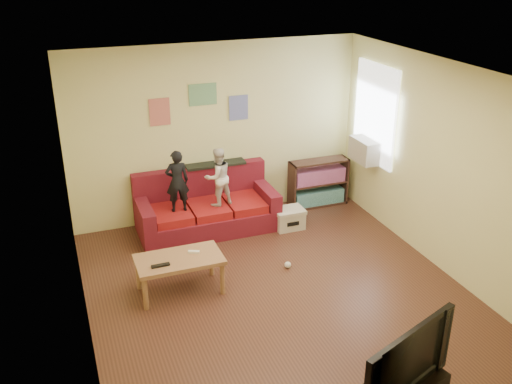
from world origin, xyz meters
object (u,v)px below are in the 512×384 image
object	(u,v)px
child_a	(177,181)
television	(398,356)
child_b	(218,177)
bookshelf	(318,185)
coffee_table	(179,263)
file_box	(289,218)
sofa	(206,209)

from	to	relation	value
child_a	television	size ratio (longest dim) A/B	0.79
child_a	television	world-z (taller)	child_a
child_b	bookshelf	xyz separation A→B (m)	(1.80, 0.32, -0.52)
television	bookshelf	bearing A→B (deg)	50.78
child_a	child_b	bearing A→B (deg)	-176.29
coffee_table	bookshelf	xyz separation A→B (m)	(2.73, 1.72, -0.06)
child_a	bookshelf	distance (m)	2.48
file_box	television	world-z (taller)	television
bookshelf	coffee_table	bearing A→B (deg)	-147.75
coffee_table	file_box	bearing A→B (deg)	29.80
file_box	television	bearing A→B (deg)	-100.12
bookshelf	file_box	xyz separation A→B (m)	(-0.78, -0.61, -0.19)
file_box	television	distance (m)	3.97
coffee_table	child_b	bearing A→B (deg)	56.35
child_a	file_box	xyz separation A→B (m)	(1.61, -0.29, -0.73)
child_b	file_box	bearing A→B (deg)	149.99
child_a	coffee_table	size ratio (longest dim) A/B	0.87
coffee_table	television	xyz separation A→B (m)	(1.26, -2.75, 0.34)
child_b	coffee_table	xyz separation A→B (m)	(-0.93, -1.40, -0.46)
bookshelf	file_box	world-z (taller)	bookshelf
television	sofa	bearing A→B (deg)	75.26
child_b	file_box	xyz separation A→B (m)	(1.01, -0.29, -0.71)
child_b	television	size ratio (longest dim) A/B	0.75
bookshelf	child_a	bearing A→B (deg)	-172.38
coffee_table	file_box	size ratio (longest dim) A/B	2.33
child_a	television	xyz separation A→B (m)	(0.92, -4.15, -0.15)
coffee_table	bookshelf	size ratio (longest dim) A/B	1.08
sofa	file_box	size ratio (longest dim) A/B	4.56
child_a	coffee_table	world-z (taller)	child_a
child_b	coffee_table	size ratio (longest dim) A/B	0.83
file_box	sofa	bearing A→B (deg)	158.48
file_box	coffee_table	bearing A→B (deg)	-150.20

